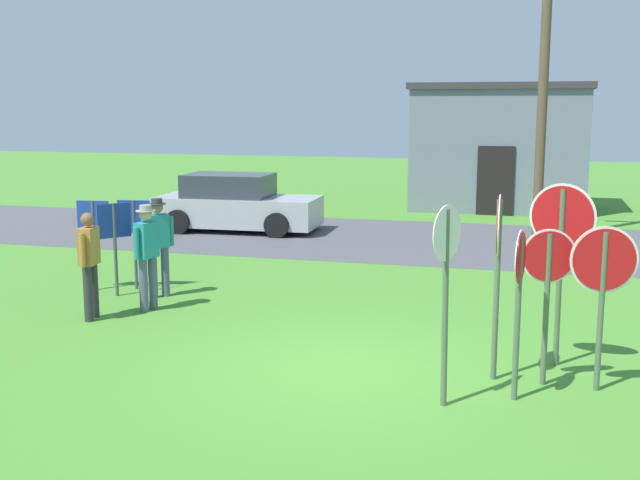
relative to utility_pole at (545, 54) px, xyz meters
The scene contains 17 objects.
ground_plane 11.93m from the utility_pole, 102.37° to the right, with size 80.00×80.00×0.00m, color #47842D.
street_asphalt 5.17m from the utility_pole, 159.73° to the right, with size 60.00×6.40×0.01m, color #4C4C51.
building_background 6.68m from the utility_pole, 101.68° to the left, with size 5.54×3.86×3.99m.
utility_pole is the anchor object (origin of this frame).
parked_car_on_street 8.68m from the utility_pole, behind, with size 4.37×2.16×1.51m.
stop_sign_low_front 11.73m from the utility_pole, 90.96° to the right, with size 0.11×0.63×1.97m.
stop_sign_rear_right 11.06m from the utility_pole, 92.48° to the right, with size 0.07×0.74×2.28m.
stop_sign_rear_left 11.20m from the utility_pole, 86.06° to the right, with size 0.77×0.19×1.96m.
stop_sign_center_cluster 11.17m from the utility_pole, 89.32° to the right, with size 0.63×0.19×1.90m.
stop_sign_nearest 12.09m from the utility_pole, 94.71° to the right, with size 0.25×0.58×2.27m.
stop_sign_far_back 10.33m from the utility_pole, 88.38° to the right, with size 0.81×0.26×2.36m.
person_with_sunhat 10.73m from the utility_pole, 128.71° to the right, with size 0.42×0.44×1.74m.
person_near_signs 11.26m from the utility_pole, 124.74° to the right, with size 0.32×0.55×1.74m.
person_in_blue 12.17m from the utility_pole, 125.06° to the right, with size 0.27×0.57×1.69m.
info_panel_leftmost 10.79m from the utility_pole, 133.34° to the right, with size 0.60×0.12×1.63m.
info_panel_middle 11.24m from the utility_pole, 131.46° to the right, with size 0.40×0.48×1.64m.
info_panel_rightmost 11.42m from the utility_pole, 134.93° to the right, with size 0.60×0.09×1.63m.
Camera 1 is at (2.31, -9.36, 3.33)m, focal length 44.32 mm.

